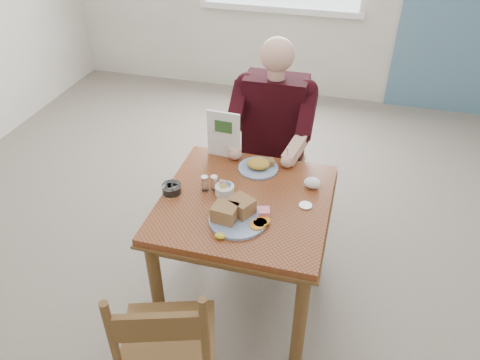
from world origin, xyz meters
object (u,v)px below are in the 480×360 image
(chair_near, at_px, (167,348))
(diner, at_px, (272,127))
(table, at_px, (245,215))
(far_plate, at_px, (259,165))
(chair_far, at_px, (273,163))
(near_plate, at_px, (237,214))

(chair_near, distance_m, diner, 1.54)
(table, height_order, far_plate, far_plate)
(table, height_order, chair_near, chair_near)
(chair_far, xyz_separation_m, near_plate, (0.00, -0.97, 0.31))
(far_plate, bearing_deg, diner, 90.75)
(chair_near, xyz_separation_m, diner, (0.15, 1.50, 0.33))
(chair_far, relative_size, diner, 0.69)
(table, relative_size, near_plate, 2.54)
(table, bearing_deg, far_plate, 89.00)
(chair_far, height_order, chair_near, same)
(table, height_order, chair_far, chair_far)
(table, distance_m, far_plate, 0.33)
(near_plate, bearing_deg, chair_far, 90.03)
(near_plate, xyz_separation_m, far_plate, (0.00, 0.48, -0.01))
(diner, bearing_deg, chair_near, -95.74)
(table, bearing_deg, near_plate, -89.84)
(table, distance_m, chair_near, 0.82)
(table, bearing_deg, chair_far, 90.00)
(near_plate, relative_size, far_plate, 1.16)
(diner, bearing_deg, near_plate, -89.97)
(chair_far, relative_size, near_plate, 2.62)
(chair_far, distance_m, near_plate, 1.02)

